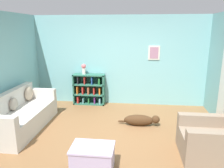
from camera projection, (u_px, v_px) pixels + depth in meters
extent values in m
plane|color=brown|center=(110.00, 137.00, 4.58)|extent=(14.00, 14.00, 0.00)
cube|color=#7AB7BC|center=(119.00, 61.00, 6.43)|extent=(5.60, 0.10, 2.60)
cube|color=silver|center=(154.00, 53.00, 6.20)|extent=(0.32, 0.02, 0.40)
cube|color=#A37089|center=(154.00, 53.00, 6.19)|extent=(0.24, 0.01, 0.32)
cube|color=beige|center=(24.00, 120.00, 4.91)|extent=(0.81, 2.03, 0.44)
cube|color=beige|center=(8.00, 101.00, 4.84)|extent=(0.16, 2.03, 0.41)
cube|color=beige|center=(40.00, 93.00, 5.73)|extent=(0.81, 0.16, 0.25)
ellipsoid|color=gray|center=(14.00, 104.00, 4.84)|extent=(0.14, 0.29, 0.29)
ellipsoid|color=tan|center=(29.00, 94.00, 5.52)|extent=(0.14, 0.36, 0.36)
cube|color=#2D6B56|center=(75.00, 89.00, 6.57)|extent=(0.04, 0.30, 0.92)
cube|color=#2D6B56|center=(104.00, 90.00, 6.47)|extent=(0.04, 0.30, 0.92)
cube|color=#2D6B56|center=(90.00, 88.00, 6.66)|extent=(0.93, 0.02, 0.92)
cube|color=#2D6B56|center=(89.00, 103.00, 6.63)|extent=(0.93, 0.30, 0.04)
cube|color=#2D6B56|center=(89.00, 94.00, 6.56)|extent=(0.93, 0.30, 0.04)
cube|color=#2D6B56|center=(89.00, 84.00, 6.48)|extent=(0.93, 0.30, 0.04)
cube|color=#2D6B56|center=(89.00, 75.00, 6.41)|extent=(0.93, 0.30, 0.04)
cube|color=#B22823|center=(79.00, 100.00, 6.63)|extent=(0.05, 0.22, 0.21)
cube|color=orange|center=(78.00, 90.00, 6.55)|extent=(0.03, 0.22, 0.23)
cube|color=black|center=(78.00, 79.00, 6.47)|extent=(0.03, 0.22, 0.25)
cube|color=#60939E|center=(84.00, 100.00, 6.61)|extent=(0.03, 0.22, 0.18)
cube|color=#B22823|center=(83.00, 90.00, 6.54)|extent=(0.04, 0.22, 0.21)
cube|color=#B22823|center=(85.00, 80.00, 6.45)|extent=(0.03, 0.22, 0.22)
cube|color=#287A3D|center=(89.00, 101.00, 6.60)|extent=(0.03, 0.22, 0.18)
cube|color=brown|center=(89.00, 90.00, 6.52)|extent=(0.05, 0.22, 0.21)
cube|color=#234C9E|center=(92.00, 80.00, 6.43)|extent=(0.03, 0.22, 0.23)
cube|color=#7A2D84|center=(95.00, 100.00, 6.57)|extent=(0.03, 0.22, 0.21)
cube|color=#B22823|center=(94.00, 91.00, 6.50)|extent=(0.04, 0.22, 0.21)
cube|color=#287A3D|center=(100.00, 81.00, 6.41)|extent=(0.04, 0.22, 0.18)
cube|color=#60939E|center=(100.00, 101.00, 6.56)|extent=(0.05, 0.22, 0.18)
cube|color=orange|center=(100.00, 91.00, 6.48)|extent=(0.04, 0.22, 0.20)
cube|color=gray|center=(210.00, 145.00, 3.85)|extent=(1.04, 0.91, 0.42)
cube|color=gray|center=(220.00, 139.00, 3.42)|extent=(1.04, 0.18, 0.22)
cube|color=gray|center=(206.00, 120.00, 4.13)|extent=(1.04, 0.18, 0.22)
cube|color=#ADA3CC|center=(93.00, 158.00, 3.46)|extent=(0.65, 0.46, 0.41)
cube|color=#BBB0DC|center=(92.00, 147.00, 3.42)|extent=(0.68, 0.48, 0.03)
ellipsoid|color=#472D19|center=(139.00, 120.00, 5.11)|extent=(0.69, 0.23, 0.26)
sphere|color=#472D19|center=(156.00, 119.00, 5.06)|extent=(0.19, 0.19, 0.19)
ellipsoid|color=#472D19|center=(122.00, 121.00, 5.21)|extent=(0.20, 0.05, 0.05)
cylinder|color=silver|center=(84.00, 71.00, 6.40)|extent=(0.11, 0.11, 0.18)
sphere|color=#E06B70|center=(84.00, 66.00, 6.37)|extent=(0.14, 0.14, 0.14)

